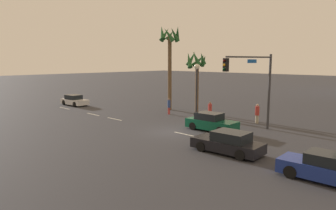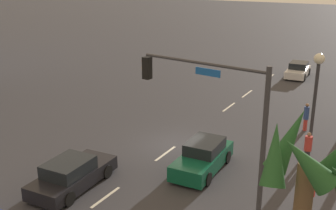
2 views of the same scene
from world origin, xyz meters
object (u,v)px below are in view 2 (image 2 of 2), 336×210
object	(u,v)px
pedestrian_0	(306,116)
pedestrian_1	(308,147)
streetlamp	(317,83)
pedestrian_2	(310,191)
traffic_signal	(217,109)
palm_tree_1	(305,192)
car_0	(72,174)
car_1	(203,157)
car_3	(298,70)

from	to	relation	value
pedestrian_0	pedestrian_1	bearing A→B (deg)	13.22
streetlamp	pedestrian_2	world-z (taller)	streetlamp
traffic_signal	palm_tree_1	xyz separation A→B (m)	(5.72, 4.50, 0.53)
palm_tree_1	car_0	bearing A→B (deg)	-110.66
car_0	palm_tree_1	bearing A→B (deg)	69.34
car_1	pedestrian_1	size ratio (longest dim) A/B	2.59
car_0	car_1	distance (m)	6.29
pedestrian_0	pedestrian_2	distance (m)	9.43
streetlamp	pedestrian_1	world-z (taller)	streetlamp
car_1	pedestrian_0	distance (m)	8.54
car_0	streetlamp	size ratio (longest dim) A/B	0.84
traffic_signal	pedestrian_0	size ratio (longest dim) A/B	3.59
car_3	palm_tree_1	bearing A→B (deg)	12.62
streetlamp	car_0	bearing A→B (deg)	-42.13
car_3	traffic_signal	bearing A→B (deg)	5.21
pedestrian_2	car_0	bearing A→B (deg)	-71.60
traffic_signal	pedestrian_0	bearing A→B (deg)	172.69
streetlamp	pedestrian_1	distance (m)	3.36
car_0	pedestrian_0	bearing A→B (deg)	148.54
pedestrian_0	palm_tree_1	size ratio (longest dim) A/B	0.27
car_3	pedestrian_1	distance (m)	18.68
car_0	pedestrian_1	bearing A→B (deg)	131.97
car_0	pedestrian_0	world-z (taller)	pedestrian_0
pedestrian_2	pedestrian_0	bearing A→B (deg)	-166.89
streetlamp	pedestrian_0	world-z (taller)	streetlamp
traffic_signal	pedestrian_2	size ratio (longest dim) A/B	3.49
car_1	traffic_signal	world-z (taller)	traffic_signal
pedestrian_1	traffic_signal	bearing A→B (deg)	-21.89
pedestrian_2	palm_tree_1	world-z (taller)	palm_tree_1
traffic_signal	pedestrian_1	size ratio (longest dim) A/B	3.73
palm_tree_1	pedestrian_2	bearing A→B (deg)	-172.32
car_3	pedestrian_0	bearing A→B (deg)	14.90
car_1	car_3	bearing A→B (deg)	-179.01
car_1	streetlamp	distance (m)	7.11
car_1	pedestrian_2	bearing A→B (deg)	76.59
pedestrian_2	traffic_signal	bearing A→B (deg)	-66.14
palm_tree_1	car_1	bearing A→B (deg)	-143.48
car_0	pedestrian_2	size ratio (longest dim) A/B	2.52
car_0	car_3	size ratio (longest dim) A/B	1.09
traffic_signal	palm_tree_1	distance (m)	7.30
pedestrian_1	pedestrian_2	xyz separation A→B (m)	(4.57, 1.05, 0.07)
pedestrian_0	car_1	bearing A→B (deg)	-22.13
streetlamp	pedestrian_2	distance (m)	6.90
car_0	car_3	world-z (taller)	car_0
pedestrian_1	streetlamp	bearing A→B (deg)	-172.76
palm_tree_1	pedestrian_0	bearing A→B (deg)	-169.27
car_3	palm_tree_1	size ratio (longest dim) A/B	0.63
car_3	streetlamp	xyz separation A→B (m)	(16.52, 4.47, 3.23)
streetlamp	palm_tree_1	world-z (taller)	palm_tree_1
pedestrian_1	palm_tree_1	bearing A→B (deg)	9.75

